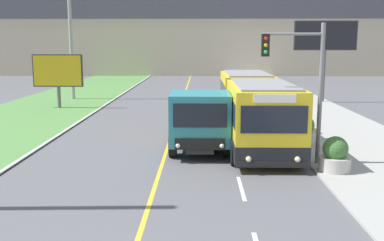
# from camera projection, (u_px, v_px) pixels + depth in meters

# --- Properties ---
(city_bus) EXTENTS (2.74, 12.58, 2.94)m
(city_bus) POSITION_uv_depth(u_px,v_px,m) (253.00, 107.00, 21.47)
(city_bus) COLOR yellow
(city_bus) RESTS_ON ground_plane
(dump_truck) EXTENTS (2.49, 6.44, 2.56)m
(dump_truck) POSITION_uv_depth(u_px,v_px,m) (200.00, 121.00, 18.91)
(dump_truck) COLOR black
(dump_truck) RESTS_ON ground_plane
(utility_pole_far) EXTENTS (1.80, 0.28, 12.03)m
(utility_pole_far) POSITION_uv_depth(u_px,v_px,m) (70.00, 24.00, 35.81)
(utility_pole_far) COLOR #9E9E99
(utility_pole_far) RESTS_ON ground_plane
(traffic_light_mast) EXTENTS (2.28, 0.32, 5.25)m
(traffic_light_mast) POSITION_uv_depth(u_px,v_px,m) (302.00, 75.00, 16.33)
(traffic_light_mast) COLOR slate
(traffic_light_mast) RESTS_ON ground_plane
(billboard_large) EXTENTS (4.77, 0.24, 6.22)m
(billboard_large) POSITION_uv_depth(u_px,v_px,m) (325.00, 39.00, 34.03)
(billboard_large) COLOR #59595B
(billboard_large) RESTS_ON ground_plane
(billboard_small) EXTENTS (3.48, 0.24, 3.77)m
(billboard_small) POSITION_uv_depth(u_px,v_px,m) (58.00, 72.00, 31.34)
(billboard_small) COLOR #59595B
(billboard_small) RESTS_ON ground_plane
(planter_round_near) EXTENTS (1.10, 1.10, 1.24)m
(planter_round_near) POSITION_uv_depth(u_px,v_px,m) (335.00, 156.00, 15.77)
(planter_round_near) COLOR #B7B2A8
(planter_round_near) RESTS_ON sidewalk_right
(planter_round_second) EXTENTS (1.09, 1.09, 1.21)m
(planter_round_second) POSITION_uv_depth(u_px,v_px,m) (305.00, 130.00, 20.42)
(planter_round_second) COLOR #B7B2A8
(planter_round_second) RESTS_ON sidewalk_right
(planter_round_third) EXTENTS (1.22, 1.22, 1.35)m
(planter_round_third) POSITION_uv_depth(u_px,v_px,m) (285.00, 113.00, 25.06)
(planter_round_third) COLOR #B7B2A8
(planter_round_third) RESTS_ON sidewalk_right
(planter_round_far) EXTENTS (1.11, 1.11, 1.26)m
(planter_round_far) POSITION_uv_depth(u_px,v_px,m) (272.00, 103.00, 29.71)
(planter_round_far) COLOR #B7B2A8
(planter_round_far) RESTS_ON sidewalk_right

